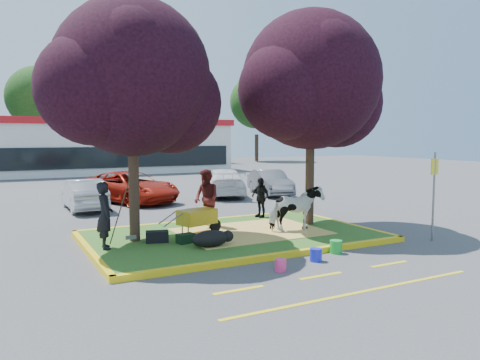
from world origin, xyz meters
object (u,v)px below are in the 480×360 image
cow (296,209)px  sign_post (434,186)px  car_silver (84,194)px  wheelbarrow (198,217)px  bucket_pink (281,265)px  calf (210,239)px  bucket_green (336,247)px  handler (105,215)px  bucket_blue (316,255)px

cow → sign_post: sign_post is taller
car_silver → cow: bearing=119.5°
cow → wheelbarrow: size_ratio=0.85×
bucket_pink → car_silver: car_silver is taller
calf → bucket_green: (2.83, -1.56, -0.20)m
handler → bucket_green: size_ratio=5.07×
calf → sign_post: size_ratio=0.39×
handler → calf: bearing=-110.6°
sign_post → bucket_pink: bearing=175.1°
cow → car_silver: bearing=34.6°
wheelbarrow → car_silver: 7.53m
calf → sign_post: 6.56m
handler → wheelbarrow: bearing=-74.8°
bucket_pink → car_silver: 11.41m
cow → bucket_blue: 2.92m
cow → bucket_pink: (-2.39, -2.88, -0.70)m
sign_post → car_silver: 13.26m
calf → car_silver: bearing=97.1°
bucket_green → bucket_pink: 2.23m
bucket_green → bucket_blue: size_ratio=1.08×
calf → bucket_green: size_ratio=2.96×
handler → bucket_pink: (3.13, -3.35, -0.87)m
handler → sign_post: sign_post is taller
bucket_blue → bucket_green: bearing=22.6°
calf → sign_post: bearing=-18.9°
sign_post → car_silver: size_ratio=0.66×
handler → bucket_green: 5.95m
cow → bucket_green: bearing=177.9°
cow → wheelbarrow: 2.94m
bucket_green → wheelbarrow: bearing=127.8°
wheelbarrow → car_silver: car_silver is taller
bucket_blue → handler: bearing=144.8°
wheelbarrow → bucket_pink: 3.95m
calf → car_silver: 9.07m
cow → handler: size_ratio=0.95×
cow → handler: 5.54m
handler → bucket_green: bearing=-112.9°
wheelbarrow → bucket_green: (2.49, -3.21, -0.48)m
sign_post → bucket_green: size_ratio=7.55×
calf → handler: bearing=152.0°
cow → bucket_blue: bearing=160.0°
cow → handler: bearing=89.8°
sign_post → bucket_green: bearing=167.0°
cow → wheelbarrow: cow is taller
sign_post → calf: bearing=154.2°
car_silver → bucket_green: bearing=112.8°
handler → car_silver: bearing=-1.6°
bucket_pink → handler: bearing=133.0°
wheelbarrow → sign_post: bearing=-47.6°
bucket_blue → car_silver: bearing=108.2°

